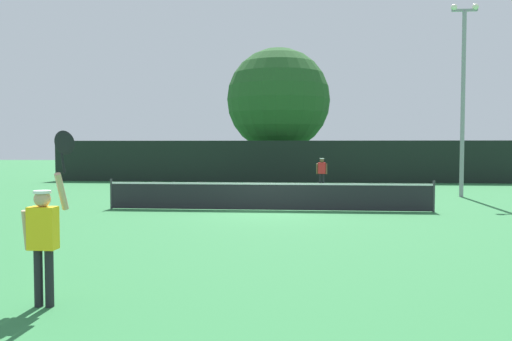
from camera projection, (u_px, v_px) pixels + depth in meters
ground_plane at (268, 210)px, 18.20m from camera, size 120.00×120.00×0.00m
tennis_net at (268, 196)px, 18.17m from camera, size 11.33×0.08×1.07m
perimeter_fence at (282, 161)px, 32.12m from camera, size 28.92×0.12×2.56m
player_serving at (44, 230)px, 7.30m from camera, size 0.68×0.39×2.48m
player_receiving at (322, 170)px, 27.12m from camera, size 0.57×0.24×1.60m
tennis_ball at (328, 201)px, 20.86m from camera, size 0.07×0.07×0.07m
light_pole at (463, 88)px, 22.79m from camera, size 1.18×0.28×8.40m
large_tree at (278, 100)px, 35.81m from camera, size 7.06×7.06×8.92m
parked_car_near at (241, 164)px, 40.88m from camera, size 1.95×4.22×1.69m
parked_car_mid at (382, 167)px, 36.67m from camera, size 2.02×4.25×1.69m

